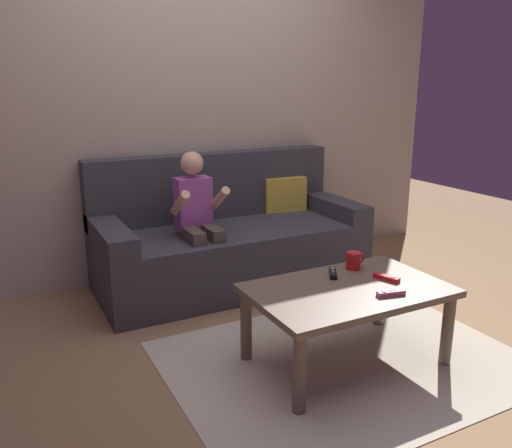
# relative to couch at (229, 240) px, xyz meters

# --- Properties ---
(ground_plane) EXTENTS (8.54, 8.54, 0.00)m
(ground_plane) POSITION_rel_couch_xyz_m (-0.10, -1.08, -0.31)
(ground_plane) COLOR olive
(wall_back) EXTENTS (4.27, 0.05, 2.50)m
(wall_back) POSITION_rel_couch_xyz_m (-0.10, 0.39, 0.94)
(wall_back) COLOR #B2A38E
(wall_back) RESTS_ON ground
(couch) EXTENTS (1.86, 0.80, 0.91)m
(couch) POSITION_rel_couch_xyz_m (0.00, 0.00, 0.00)
(couch) COLOR #38383D
(couch) RESTS_ON ground
(person_seated_on_couch) EXTENTS (0.32, 0.40, 0.98)m
(person_seated_on_couch) POSITION_rel_couch_xyz_m (-0.30, -0.19, 0.25)
(person_seated_on_couch) COLOR #4C4238
(person_seated_on_couch) RESTS_ON ground
(coffee_table) EXTENTS (0.98, 0.62, 0.41)m
(coffee_table) POSITION_rel_couch_xyz_m (0.05, -1.31, 0.05)
(coffee_table) COLOR brown
(coffee_table) RESTS_ON ground
(area_rug) EXTENTS (1.79, 1.35, 0.01)m
(area_rug) POSITION_rel_couch_xyz_m (0.05, -1.31, -0.30)
(area_rug) COLOR #BCB299
(area_rug) RESTS_ON ground
(game_remote_pink_near_edge) EXTENTS (0.14, 0.06, 0.03)m
(game_remote_pink_near_edge) POSITION_rel_couch_xyz_m (0.17, -1.49, 0.12)
(game_remote_pink_near_edge) COLOR pink
(game_remote_pink_near_edge) RESTS_ON coffee_table
(game_remote_black_center) EXTENTS (0.10, 0.14, 0.03)m
(game_remote_black_center) POSITION_rel_couch_xyz_m (0.08, -1.14, 0.12)
(game_remote_black_center) COLOR black
(game_remote_black_center) RESTS_ON coffee_table
(game_remote_red_far_corner) EXTENTS (0.08, 0.14, 0.03)m
(game_remote_red_far_corner) POSITION_rel_couch_xyz_m (0.29, -1.32, 0.12)
(game_remote_red_far_corner) COLOR red
(game_remote_red_far_corner) RESTS_ON coffee_table
(coffee_mug) EXTENTS (0.12, 0.08, 0.10)m
(coffee_mug) POSITION_rel_couch_xyz_m (0.24, -1.11, 0.15)
(coffee_mug) COLOR red
(coffee_mug) RESTS_ON coffee_table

